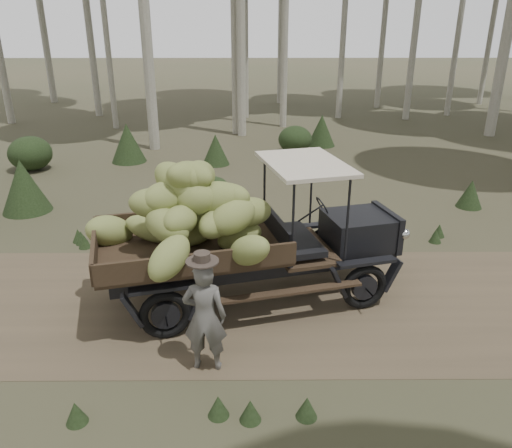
# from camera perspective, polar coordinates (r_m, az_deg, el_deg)

# --- Properties ---
(ground) EXTENTS (120.00, 120.00, 0.00)m
(ground) POSITION_cam_1_polar(r_m,az_deg,el_deg) (8.88, 10.77, -8.82)
(ground) COLOR #473D2B
(ground) RESTS_ON ground
(dirt_track) EXTENTS (70.00, 4.00, 0.01)m
(dirt_track) POSITION_cam_1_polar(r_m,az_deg,el_deg) (8.87, 10.77, -8.79)
(dirt_track) COLOR brown
(dirt_track) RESTS_ON ground
(banana_truck) EXTENTS (5.63, 3.28, 2.66)m
(banana_truck) POSITION_cam_1_polar(r_m,az_deg,el_deg) (8.07, -3.93, 0.22)
(banana_truck) COLOR black
(banana_truck) RESTS_ON ground
(farmer) EXTENTS (0.62, 0.46, 1.78)m
(farmer) POSITION_cam_1_polar(r_m,az_deg,el_deg) (6.86, -5.89, -10.36)
(farmer) COLOR #55524E
(farmer) RESTS_ON ground
(undergrowth) EXTENTS (24.91, 22.80, 1.34)m
(undergrowth) POSITION_cam_1_polar(r_m,az_deg,el_deg) (9.72, 3.63, -2.07)
(undergrowth) COLOR #233319
(undergrowth) RESTS_ON ground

